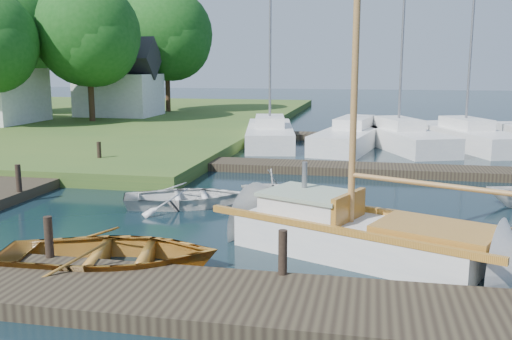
% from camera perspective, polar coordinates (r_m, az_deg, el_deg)
% --- Properties ---
extents(ground, '(160.00, 160.00, 0.00)m').
position_cam_1_polar(ground, '(15.22, -0.00, -4.45)').
color(ground, black).
rests_on(ground, ground).
extents(near_dock, '(18.00, 2.20, 0.30)m').
position_cam_1_polar(near_dock, '(9.67, -7.32, -12.55)').
color(near_dock, black).
rests_on(near_dock, ground).
extents(left_dock, '(2.20, 18.00, 0.30)m').
position_cam_1_polar(left_dock, '(20.08, -21.74, -1.10)').
color(left_dock, black).
rests_on(left_dock, ground).
extents(far_dock, '(14.00, 1.60, 0.30)m').
position_cam_1_polar(far_dock, '(21.26, 8.83, 0.14)').
color(far_dock, black).
rests_on(far_dock, ground).
extents(mooring_post_1, '(0.16, 0.16, 0.80)m').
position_cam_1_polar(mooring_post_1, '(11.59, -20.02, -6.31)').
color(mooring_post_1, black).
rests_on(mooring_post_1, near_dock).
extents(mooring_post_2, '(0.16, 0.16, 0.80)m').
position_cam_1_polar(mooring_post_2, '(10.05, 2.69, -8.23)').
color(mooring_post_2, black).
rests_on(mooring_post_2, near_dock).
extents(mooring_post_4, '(0.16, 0.16, 0.80)m').
position_cam_1_polar(mooring_post_4, '(17.80, -22.66, -0.76)').
color(mooring_post_4, black).
rests_on(mooring_post_4, left_dock).
extents(mooring_post_5, '(0.16, 0.16, 0.80)m').
position_cam_1_polar(mooring_post_5, '(22.04, -15.41, 1.70)').
color(mooring_post_5, black).
rests_on(mooring_post_5, left_dock).
extents(sailboat, '(7.34, 4.65, 9.83)m').
position_cam_1_polar(sailboat, '(12.13, 10.94, -6.87)').
color(sailboat, silver).
rests_on(sailboat, ground).
extents(dinghy, '(4.70, 3.78, 0.86)m').
position_cam_1_polar(dinghy, '(11.40, -14.43, -7.68)').
color(dinghy, brown).
rests_on(dinghy, ground).
extents(tender_a, '(4.03, 3.48, 0.70)m').
position_cam_1_polar(tender_a, '(16.16, -7.10, -2.36)').
color(tender_a, silver).
rests_on(tender_a, ground).
extents(tender_b, '(2.05, 1.79, 1.04)m').
position_cam_1_polar(tender_b, '(16.59, 1.85, -1.35)').
color(tender_b, silver).
rests_on(tender_b, ground).
extents(marina_boat_0, '(3.61, 8.24, 9.71)m').
position_cam_1_polar(marina_boat_0, '(28.65, 1.38, 3.74)').
color(marina_boat_0, silver).
rests_on(marina_boat_0, ground).
extents(marina_boat_1, '(3.85, 9.36, 10.86)m').
position_cam_1_polar(marina_boat_1, '(28.46, 9.78, 3.56)').
color(marina_boat_1, silver).
rests_on(marina_boat_1, ground).
extents(marina_boat_2, '(5.16, 8.57, 11.17)m').
position_cam_1_polar(marina_boat_2, '(28.40, 14.03, 3.40)').
color(marina_boat_2, silver).
rests_on(marina_boat_2, ground).
extents(marina_boat_3, '(4.99, 8.37, 12.54)m').
position_cam_1_polar(marina_boat_3, '(29.39, 20.17, 3.32)').
color(marina_boat_3, silver).
rests_on(marina_boat_3, ground).
extents(house_c, '(5.25, 4.00, 5.28)m').
position_cam_1_polar(house_c, '(40.18, -13.53, 8.29)').
color(house_c, silver).
rests_on(house_c, shore).
extents(tree_3, '(6.41, 6.38, 8.74)m').
position_cam_1_polar(tree_3, '(36.66, -16.42, 13.02)').
color(tree_3, '#332114').
rests_on(tree_3, shore).
extents(tree_4, '(7.01, 7.01, 9.66)m').
position_cam_1_polar(tree_4, '(44.24, -23.40, 12.82)').
color(tree_4, '#332114').
rests_on(tree_4, shore).
extents(tree_7, '(6.83, 6.83, 9.38)m').
position_cam_1_polar(tree_7, '(43.19, -8.94, 13.39)').
color(tree_7, '#332114').
rests_on(tree_7, shore).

